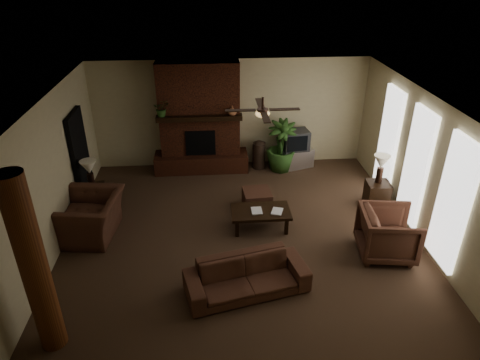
{
  "coord_description": "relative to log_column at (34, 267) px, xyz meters",
  "views": [
    {
      "loc": [
        -0.58,
        -7.05,
        5.07
      ],
      "look_at": [
        0.0,
        0.4,
        1.1
      ],
      "focal_mm": 32.07,
      "sensor_mm": 36.0,
      "label": 1
    }
  ],
  "objects": [
    {
      "name": "room_shell",
      "position": [
        2.95,
        2.4,
        0.0
      ],
      "size": [
        7.0,
        7.0,
        7.0
      ],
      "color": "#4A3525",
      "rests_on": "ground"
    },
    {
      "name": "fireplace",
      "position": [
        2.15,
        5.62,
        -0.24
      ],
      "size": [
        2.4,
        0.7,
        2.8
      ],
      "color": "#502515",
      "rests_on": "ground"
    },
    {
      "name": "windows",
      "position": [
        6.4,
        2.6,
        -0.05
      ],
      "size": [
        0.08,
        3.65,
        2.35
      ],
      "color": "white",
      "rests_on": "ground"
    },
    {
      "name": "log_column",
      "position": [
        0.0,
        0.0,
        0.0
      ],
      "size": [
        0.36,
        0.36,
        2.8
      ],
      "primitive_type": "cylinder",
      "color": "brown",
      "rests_on": "ground"
    },
    {
      "name": "doorway",
      "position": [
        -0.49,
        4.2,
        -0.35
      ],
      "size": [
        0.1,
        1.0,
        2.1
      ],
      "primitive_type": "cube",
      "color": "black",
      "rests_on": "ground"
    },
    {
      "name": "ceiling_fan",
      "position": [
        3.35,
        2.7,
        1.13
      ],
      "size": [
        1.35,
        1.35,
        0.37
      ],
      "color": "black",
      "rests_on": "ceiling"
    },
    {
      "name": "sofa",
      "position": [
        2.91,
        0.88,
        -1.0
      ],
      "size": [
        2.12,
        1.05,
        0.8
      ],
      "primitive_type": "imported",
      "rotation": [
        0.0,
        0.0,
        0.23
      ],
      "color": "#503022",
      "rests_on": "ground"
    },
    {
      "name": "armchair_left",
      "position": [
        -0.04,
        2.74,
        -0.83
      ],
      "size": [
        0.99,
        1.39,
        1.14
      ],
      "primitive_type": "imported",
      "rotation": [
        0.0,
        0.0,
        -1.68
      ],
      "color": "#503022",
      "rests_on": "ground"
    },
    {
      "name": "armchair_right",
      "position": [
        5.61,
        1.67,
        -0.89
      ],
      "size": [
        1.05,
        1.1,
        1.02
      ],
      "primitive_type": "imported",
      "rotation": [
        0.0,
        0.0,
        1.44
      ],
      "color": "#503022",
      "rests_on": "ground"
    },
    {
      "name": "coffee_table",
      "position": [
        3.36,
        2.71,
        -1.03
      ],
      "size": [
        1.2,
        0.7,
        0.43
      ],
      "color": "black",
      "rests_on": "ground"
    },
    {
      "name": "ottoman",
      "position": [
        3.39,
        3.55,
        -1.2
      ],
      "size": [
        0.64,
        0.64,
        0.4
      ],
      "primitive_type": "cube",
      "rotation": [
        0.0,
        0.0,
        0.07
      ],
      "color": "#503022",
      "rests_on": "ground"
    },
    {
      "name": "tv_stand",
      "position": [
        4.65,
        5.55,
        -1.15
      ],
      "size": [
        0.96,
        0.74,
        0.5
      ],
      "primitive_type": "cube",
      "rotation": [
        0.0,
        0.0,
        0.32
      ],
      "color": "silver",
      "rests_on": "ground"
    },
    {
      "name": "tv",
      "position": [
        4.62,
        5.54,
        -0.64
      ],
      "size": [
        0.71,
        0.6,
        0.52
      ],
      "color": "#353638",
      "rests_on": "tv_stand"
    },
    {
      "name": "floor_vase",
      "position": [
        3.66,
        5.55,
        -0.97
      ],
      "size": [
        0.34,
        0.34,
        0.77
      ],
      "color": "#31241B",
      "rests_on": "ground"
    },
    {
      "name": "floor_plant",
      "position": [
        4.22,
        5.39,
        -1.02
      ],
      "size": [
        0.76,
        1.35,
        0.75
      ],
      "primitive_type": "imported",
      "rotation": [
        0.0,
        0.0,
        0.0
      ],
      "color": "#2D5220",
      "rests_on": "ground"
    },
    {
      "name": "side_table_left",
      "position": [
        -0.2,
        3.77,
        -1.12
      ],
      "size": [
        0.6,
        0.6,
        0.55
      ],
      "primitive_type": "cube",
      "rotation": [
        0.0,
        0.0,
        0.24
      ],
      "color": "black",
      "rests_on": "ground"
    },
    {
      "name": "lamp_left",
      "position": [
        -0.2,
        3.72,
        -0.4
      ],
      "size": [
        0.43,
        0.43,
        0.65
      ],
      "color": "black",
      "rests_on": "side_table_left"
    },
    {
      "name": "side_table_right",
      "position": [
        6.1,
        3.45,
        -1.12
      ],
      "size": [
        0.54,
        0.54,
        0.55
      ],
      "primitive_type": "cube",
      "rotation": [
        0.0,
        0.0,
        -0.09
      ],
      "color": "black",
      "rests_on": "ground"
    },
    {
      "name": "lamp_right",
      "position": [
        6.1,
        3.5,
        -0.4
      ],
      "size": [
        0.43,
        0.43,
        0.65
      ],
      "color": "black",
      "rests_on": "side_table_right"
    },
    {
      "name": "mantel_plant",
      "position": [
        1.26,
        5.38,
        0.32
      ],
      "size": [
        0.44,
        0.48,
        0.33
      ],
      "primitive_type": "imported",
      "rotation": [
        0.0,
        0.0,
        0.17
      ],
      "color": "#2D5220",
      "rests_on": "fireplace"
    },
    {
      "name": "mantel_vase",
      "position": [
        2.96,
        5.33,
        0.27
      ],
      "size": [
        0.26,
        0.27,
        0.22
      ],
      "primitive_type": "imported",
      "rotation": [
        0.0,
        0.0,
        -0.2
      ],
      "color": "#935B3B",
      "rests_on": "fireplace"
    },
    {
      "name": "book_a",
      "position": [
        3.17,
        2.67,
        -0.83
      ],
      "size": [
        0.22,
        0.03,
        0.29
      ],
      "primitive_type": "imported",
      "rotation": [
        0.0,
        0.0,
        0.01
      ],
      "color": "#999999",
      "rests_on": "coffee_table"
    },
    {
      "name": "book_b",
      "position": [
        3.59,
        2.66,
        -0.82
      ],
      "size": [
        0.21,
        0.09,
        0.29
      ],
      "primitive_type": "imported",
      "rotation": [
        0.0,
        0.0,
        -0.34
      ],
      "color": "#999999",
      "rests_on": "coffee_table"
    }
  ]
}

